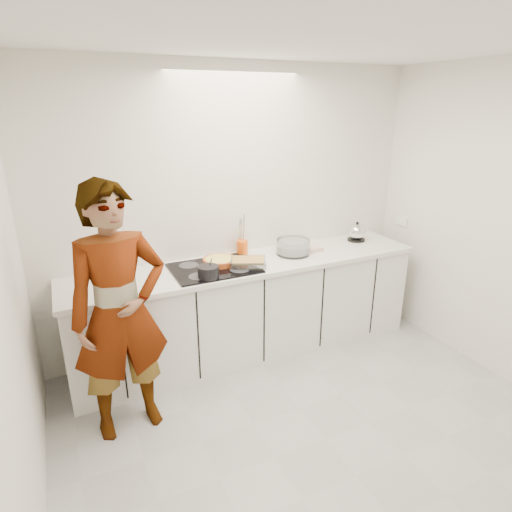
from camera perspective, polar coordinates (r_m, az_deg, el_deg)
name	(u,v)px	position (r m, az deg, el deg)	size (l,w,h in m)	color
floor	(325,439)	(3.34, 9.18, -22.94)	(3.60, 3.20, 0.00)	#ACACAC
ceiling	(353,30)	(2.49, 12.81, 27.33)	(3.60, 3.20, 0.00)	white
wall_back	(236,212)	(3.99, -2.72, 5.91)	(3.60, 0.00, 2.60)	silver
base_cabinets	(250,310)	(4.01, -0.75, -7.17)	(3.20, 0.58, 0.87)	white
countertop	(250,264)	(3.83, -0.78, -1.09)	(3.24, 0.64, 0.04)	white
hob	(214,268)	(3.68, -5.63, -1.62)	(0.72, 0.54, 0.01)	black
tart_dish	(220,261)	(3.75, -4.87, -0.62)	(0.37, 0.37, 0.05)	#AF471A
saucepan	(208,272)	(3.46, -6.37, -2.09)	(0.20, 0.20, 0.16)	black
baking_dish	(248,262)	(3.69, -1.06, -0.79)	(0.36, 0.32, 0.06)	silver
mixing_bowl	(293,247)	(4.01, 4.96, 1.16)	(0.41, 0.41, 0.15)	silver
tea_towel	(308,249)	(4.14, 7.01, 0.97)	(0.24, 0.17, 0.04)	white
kettle	(357,233)	(4.51, 13.27, 3.05)	(0.22, 0.22, 0.20)	black
utensil_crock	(242,247)	(4.00, -1.86, 1.15)	(0.11, 0.11, 0.13)	#F75D11
cook	(120,313)	(3.06, -17.68, -7.30)	(0.66, 0.44, 1.82)	white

